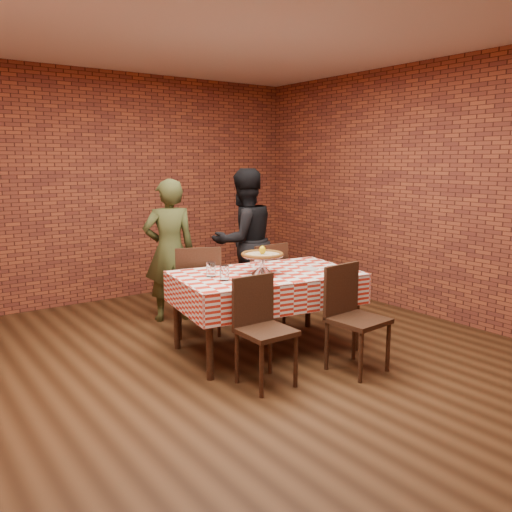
% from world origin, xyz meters
% --- Properties ---
extents(ground, '(6.00, 6.00, 0.00)m').
position_xyz_m(ground, '(0.00, 0.00, 0.00)').
color(ground, black).
rests_on(ground, ground).
extents(back_wall, '(5.50, 0.00, 5.50)m').
position_xyz_m(back_wall, '(0.00, 3.00, 1.45)').
color(back_wall, maroon).
rests_on(back_wall, ground).
extents(table, '(1.79, 1.23, 0.75)m').
position_xyz_m(table, '(0.51, 0.28, 0.38)').
color(table, '#3A2316').
rests_on(table, ground).
extents(tablecloth, '(1.83, 1.28, 0.28)m').
position_xyz_m(tablecloth, '(0.51, 0.28, 0.62)').
color(tablecloth, red).
rests_on(tablecloth, table).
extents(pizza_stand, '(0.45, 0.45, 0.17)m').
position_xyz_m(pizza_stand, '(0.46, 0.26, 0.84)').
color(pizza_stand, silver).
rests_on(pizza_stand, tablecloth).
extents(pizza, '(0.45, 0.45, 0.03)m').
position_xyz_m(pizza, '(0.46, 0.26, 0.94)').
color(pizza, beige).
rests_on(pizza, pizza_stand).
extents(lemon, '(0.07, 0.07, 0.08)m').
position_xyz_m(lemon, '(0.46, 0.26, 0.98)').
color(lemon, '#E7B508').
rests_on(lemon, pizza).
extents(water_glass_left, '(0.10, 0.10, 0.13)m').
position_xyz_m(water_glass_left, '(0.02, 0.23, 0.82)').
color(water_glass_left, white).
rests_on(water_glass_left, tablecloth).
extents(water_glass_right, '(0.10, 0.10, 0.13)m').
position_xyz_m(water_glass_right, '(0.00, 0.43, 0.82)').
color(water_glass_right, white).
rests_on(water_glass_right, tablecloth).
extents(side_plate, '(0.19, 0.19, 0.01)m').
position_xyz_m(side_plate, '(0.94, 0.15, 0.76)').
color(side_plate, white).
rests_on(side_plate, tablecloth).
extents(sweetener_packet_a, '(0.05, 0.04, 0.00)m').
position_xyz_m(sweetener_packet_a, '(1.03, 0.05, 0.76)').
color(sweetener_packet_a, white).
rests_on(sweetener_packet_a, tablecloth).
extents(sweetener_packet_b, '(0.05, 0.04, 0.00)m').
position_xyz_m(sweetener_packet_b, '(1.16, 0.08, 0.76)').
color(sweetener_packet_b, white).
rests_on(sweetener_packet_b, tablecloth).
extents(condiment_caddy, '(0.11, 0.09, 0.15)m').
position_xyz_m(condiment_caddy, '(0.64, 0.60, 0.83)').
color(condiment_caddy, silver).
rests_on(condiment_caddy, tablecloth).
extents(chair_near_left, '(0.40, 0.40, 0.88)m').
position_xyz_m(chair_near_left, '(0.02, -0.37, 0.44)').
color(chair_near_left, '#3A2316').
rests_on(chair_near_left, ground).
extents(chair_near_right, '(0.46, 0.46, 0.91)m').
position_xyz_m(chair_near_right, '(0.84, -0.59, 0.46)').
color(chair_near_right, '#3A2316').
rests_on(chair_near_right, ground).
extents(chair_far_left, '(0.60, 0.60, 0.94)m').
position_xyz_m(chair_far_left, '(0.24, 1.12, 0.47)').
color(chair_far_left, '#3A2316').
rests_on(chair_far_left, ground).
extents(chair_far_right, '(0.45, 0.45, 0.92)m').
position_xyz_m(chair_far_right, '(0.95, 0.97, 0.46)').
color(chair_far_right, '#3A2316').
rests_on(chair_far_right, ground).
extents(diner_olive, '(0.66, 0.52, 1.60)m').
position_xyz_m(diner_olive, '(0.23, 1.70, 0.80)').
color(diner_olive, '#3E4421').
rests_on(diner_olive, ground).
extents(diner_black, '(0.84, 0.66, 1.71)m').
position_xyz_m(diner_black, '(1.10, 1.50, 0.85)').
color(diner_black, black).
rests_on(diner_black, ground).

